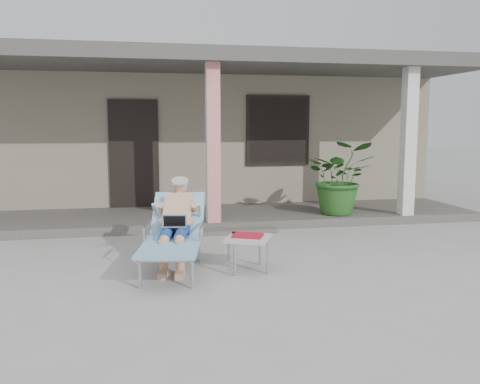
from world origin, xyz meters
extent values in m
plane|color=#9E9E99|center=(0.00, 0.00, 0.00)|extent=(60.00, 60.00, 0.00)
cube|color=gray|center=(0.00, 6.50, 1.50)|extent=(10.00, 5.00, 3.00)
cube|color=#474442|center=(0.00, 6.50, 3.15)|extent=(10.40, 5.40, 0.30)
cube|color=black|center=(-1.30, 3.97, 1.20)|extent=(0.95, 0.06, 2.10)
cube|color=black|center=(1.60, 3.97, 1.65)|extent=(1.20, 0.06, 1.30)
cube|color=black|center=(1.60, 3.96, 1.65)|extent=(1.32, 0.05, 1.42)
cube|color=#605B56|center=(0.00, 3.00, 0.07)|extent=(10.00, 2.00, 0.15)
cube|color=red|center=(0.00, 2.15, 1.45)|extent=(0.22, 0.22, 2.61)
cube|color=silver|center=(3.50, 2.15, 1.45)|extent=(0.22, 0.22, 2.61)
cube|color=#474442|center=(0.00, 3.00, 2.88)|extent=(10.00, 2.30, 0.24)
cube|color=#605B56|center=(0.00, 1.85, 0.04)|extent=(2.00, 0.30, 0.07)
cylinder|color=#B7B7BC|center=(-1.21, -0.74, 0.17)|extent=(0.04, 0.04, 0.34)
cylinder|color=#B7B7BC|center=(-0.65, -0.84, 0.17)|extent=(0.04, 0.04, 0.34)
cylinder|color=#B7B7BC|center=(-1.01, 0.34, 0.17)|extent=(0.04, 0.04, 0.34)
cylinder|color=#B7B7BC|center=(-0.45, 0.23, 0.17)|extent=(0.04, 0.04, 0.34)
cube|color=#B7B7BC|center=(-0.86, -0.39, 0.35)|extent=(0.77, 1.21, 0.03)
cube|color=#89B6D3|center=(-0.86, -0.39, 0.38)|extent=(0.87, 1.26, 0.04)
cube|color=#B7B7BC|center=(-0.71, 0.42, 0.57)|extent=(0.66, 0.63, 0.45)
cube|color=#89B6D3|center=(-0.71, 0.42, 0.60)|extent=(0.76, 0.71, 0.51)
cylinder|color=#AAA9AC|center=(-0.66, 0.68, 1.01)|extent=(0.26, 0.26, 0.12)
cube|color=silver|center=(-0.78, 0.00, 0.53)|extent=(0.34, 0.27, 0.22)
cube|color=#B9BAB5|center=(0.08, -0.27, 0.40)|extent=(0.66, 0.66, 0.04)
cylinder|color=#B7B7BC|center=(-0.12, -0.47, 0.19)|extent=(0.04, 0.04, 0.38)
cylinder|color=#B7B7BC|center=(0.28, -0.47, 0.19)|extent=(0.04, 0.04, 0.38)
cylinder|color=#B7B7BC|center=(-0.12, -0.07, 0.19)|extent=(0.04, 0.04, 0.38)
cylinder|color=#B7B7BC|center=(0.28, -0.07, 0.19)|extent=(0.04, 0.04, 0.38)
cube|color=#B3132B|center=(0.08, -0.27, 0.44)|extent=(0.43, 0.38, 0.03)
cube|color=black|center=(0.08, -0.14, 0.43)|extent=(0.33, 0.16, 0.04)
imported|color=#26591E|center=(2.36, 2.45, 0.82)|extent=(1.46, 1.36, 1.33)
camera|label=1|loc=(-1.17, -6.16, 1.76)|focal=38.00mm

